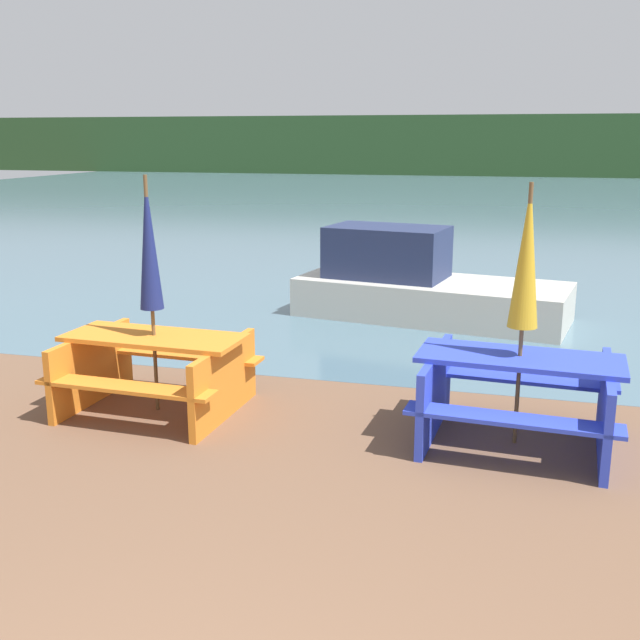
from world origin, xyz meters
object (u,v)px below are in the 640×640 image
(umbrella_gold, at_px, (527,258))
(boat, at_px, (418,285))
(picnic_table_blue, at_px, (518,391))
(umbrella_navy, at_px, (149,245))
(picnic_table_orange, at_px, (155,365))

(umbrella_gold, distance_m, boat, 4.87)
(picnic_table_blue, relative_size, umbrella_navy, 0.80)
(picnic_table_orange, xyz_separation_m, boat, (1.97, 4.55, 0.02))
(picnic_table_orange, distance_m, picnic_table_blue, 3.42)
(umbrella_navy, relative_size, boat, 0.56)
(picnic_table_orange, bearing_deg, umbrella_gold, 0.86)
(umbrella_gold, bearing_deg, picnic_table_blue, 90.00)
(picnic_table_blue, bearing_deg, boat, 107.88)
(picnic_table_orange, distance_m, umbrella_gold, 3.62)
(umbrella_gold, relative_size, umbrella_navy, 0.99)
(boat, bearing_deg, picnic_table_blue, -62.17)
(picnic_table_orange, relative_size, umbrella_navy, 0.79)
(picnic_table_orange, bearing_deg, picnic_table_blue, 0.86)
(picnic_table_blue, bearing_deg, picnic_table_orange, -179.14)
(picnic_table_blue, height_order, umbrella_navy, umbrella_navy)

